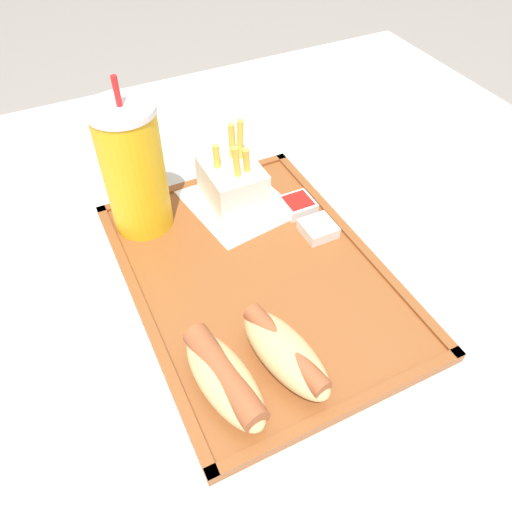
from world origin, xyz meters
The scene contains 10 objects.
ground_plane centered at (0.00, 0.00, 0.00)m, with size 8.00×8.00×0.00m, color gray.
dining_table centered at (0.00, 0.00, 0.36)m, with size 1.04×1.18×0.73m.
food_tray centered at (-0.03, 0.02, 0.73)m, with size 0.41×0.29×0.01m.
paper_napkin centered at (0.10, -0.02, 0.74)m, with size 0.16×0.14×0.00m.
soda_cup centered at (0.12, 0.11, 0.82)m, with size 0.08×0.08×0.21m.
hot_dog_far centered at (-0.16, 0.11, 0.76)m, with size 0.13×0.07×0.04m.
hot_dog_near centered at (-0.16, 0.05, 0.76)m, with size 0.13×0.07×0.04m.
fries_carton centered at (0.12, -0.02, 0.77)m, with size 0.09×0.07×0.11m.
sauce_cup_mayo centered at (0.00, -0.09, 0.75)m, with size 0.04×0.04×0.02m.
sauce_cup_ketchup centered at (0.05, -0.09, 0.75)m, with size 0.04×0.04×0.02m.
Camera 1 is at (-0.39, 0.20, 1.19)m, focal length 35.00 mm.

